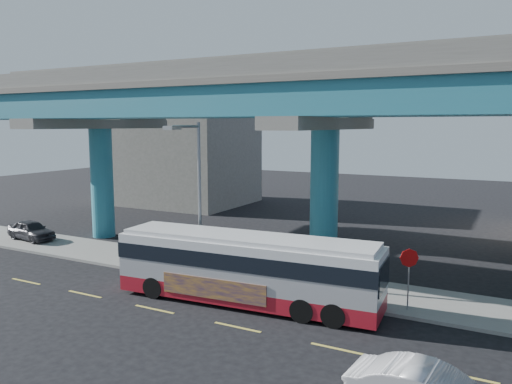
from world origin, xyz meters
The scene contains 9 objects.
ground centered at (0.00, 0.00, 0.00)m, with size 120.00×120.00×0.00m, color black.
sidewalk centered at (0.00, 5.50, 0.07)m, with size 70.00×4.00×0.15m, color gray.
lane_markings centered at (0.00, -0.30, 0.01)m, with size 58.00×0.12×0.01m.
viaduct centered at (0.00, 9.11, 9.14)m, with size 52.00×12.40×11.70m.
building_concrete centered at (-20.00, 24.00, 4.50)m, with size 12.00×10.00×9.00m, color gray.
transit_bus centered at (-0.96, 2.17, 1.63)m, with size 11.76×3.35×2.98m.
parked_car centered at (-18.99, 5.53, 0.79)m, with size 3.89×1.93×1.28m, color #313137.
street_lamp centered at (-4.58, 3.44, 5.11)m, with size 0.50×2.49×7.62m.
stop_sign centered at (5.42, 4.18, 1.99)m, with size 0.68×0.41×2.56m.
Camera 1 is at (9.07, -15.97, 7.62)m, focal length 35.00 mm.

